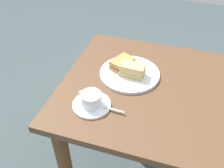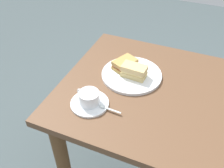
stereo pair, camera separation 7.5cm
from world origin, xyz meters
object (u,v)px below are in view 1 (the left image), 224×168
(sandwich_plate, at_px, (130,74))
(coffee_saucer, at_px, (92,105))
(dining_table, at_px, (171,113))
(sandwich_back, at_px, (122,64))
(sandwich_front, at_px, (132,70))
(coffee_cup, at_px, (91,99))
(spoon, at_px, (109,108))

(sandwich_plate, relative_size, coffee_saucer, 1.77)
(dining_table, distance_m, sandwich_back, 0.34)
(dining_table, distance_m, sandwich_front, 0.29)
(coffee_saucer, relative_size, coffee_cup, 1.47)
(sandwich_plate, bearing_deg, sandwich_back, -32.09)
(sandwich_plate, distance_m, sandwich_back, 0.06)
(sandwich_front, xyz_separation_m, coffee_cup, (0.12, 0.24, -0.00))
(coffee_cup, height_order, spoon, coffee_cup)
(dining_table, distance_m, sandwich_plate, 0.28)
(sandwich_back, bearing_deg, sandwich_front, 144.81)
(sandwich_front, bearing_deg, coffee_cup, 63.80)
(sandwich_plate, height_order, spoon, spoon)
(sandwich_plate, height_order, sandwich_back, sandwich_back)
(coffee_saucer, bearing_deg, spoon, 176.88)
(dining_table, height_order, sandwich_front, sandwich_front)
(sandwich_plate, bearing_deg, dining_table, 166.77)
(coffee_saucer, xyz_separation_m, coffee_cup, (0.00, -0.00, 0.03))
(sandwich_plate, xyz_separation_m, coffee_saucer, (0.10, 0.25, -0.00))
(sandwich_back, height_order, coffee_saucer, sandwich_back)
(sandwich_back, relative_size, spoon, 1.35)
(sandwich_front, xyz_separation_m, coffee_saucer, (0.11, 0.24, -0.04))
(sandwich_plate, distance_m, sandwich_front, 0.04)
(coffee_cup, bearing_deg, sandwich_front, -116.20)
(sandwich_back, distance_m, coffee_cup, 0.28)
(sandwich_back, distance_m, spoon, 0.29)
(dining_table, distance_m, coffee_cup, 0.42)
(sandwich_plate, xyz_separation_m, spoon, (0.02, 0.25, 0.01))
(coffee_cup, relative_size, spoon, 1.12)
(coffee_cup, bearing_deg, sandwich_plate, -111.96)
(sandwich_front, distance_m, sandwich_back, 0.08)
(sandwich_front, bearing_deg, dining_table, 169.55)
(coffee_saucer, bearing_deg, coffee_cup, -16.11)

